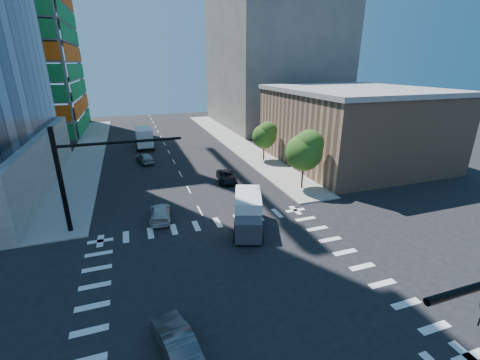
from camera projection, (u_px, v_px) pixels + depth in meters
name	position (u px, v px, depth m)	size (l,w,h in m)	color
ground	(239.00, 285.00, 21.13)	(160.00, 160.00, 0.00)	black
road_markings	(239.00, 285.00, 21.13)	(20.00, 20.00, 0.01)	silver
sidewalk_ne	(233.00, 141.00, 60.48)	(5.00, 60.00, 0.15)	gray
sidewalk_nw	(89.00, 152.00, 52.79)	(5.00, 60.00, 0.15)	gray
commercial_building	(353.00, 125.00, 46.55)	(20.50, 22.50, 10.60)	#987258
bg_building_ne	(272.00, 63.00, 73.52)	(24.00, 30.00, 28.00)	#595550
signal_mast_nw	(79.00, 170.00, 26.39)	(10.20, 0.40, 9.00)	black
tree_south	(306.00, 150.00, 35.77)	(4.16, 4.16, 6.82)	#382316
tree_north	(265.00, 135.00, 46.76)	(3.54, 3.52, 5.78)	#382316
car_nb_far	(226.00, 176.00, 39.54)	(2.14, 4.64, 1.29)	black
car_sb_near	(160.00, 213.00, 29.87)	(1.83, 4.51, 1.31)	#BABABA
car_sb_mid	(145.00, 158.00, 46.93)	(1.80, 4.48, 1.53)	gray
car_sb_cross	(176.00, 340.00, 16.04)	(1.47, 4.21, 1.39)	#46454A
box_truck_near	(248.00, 216.00, 27.69)	(4.22, 6.20, 3.00)	black
box_truck_far	(144.00, 138.00, 55.63)	(2.85, 6.65, 3.48)	black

